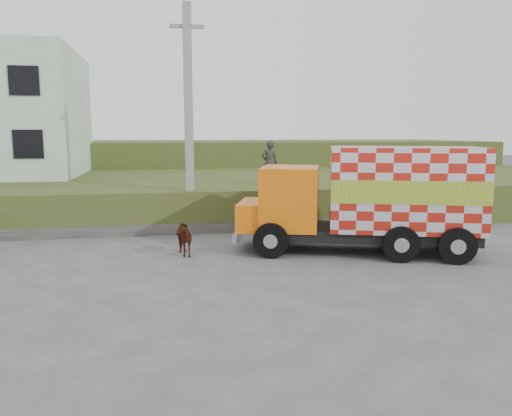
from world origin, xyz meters
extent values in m
plane|color=#474749|center=(0.00, 0.00, 0.00)|extent=(120.00, 120.00, 0.00)
cube|color=#2C4E1A|center=(0.00, 10.00, 0.75)|extent=(40.00, 12.00, 1.50)
cube|color=#2C4E1A|center=(0.00, 22.00, 1.50)|extent=(40.00, 12.00, 3.00)
cube|color=#595651|center=(-2.00, 4.20, 0.20)|extent=(16.00, 0.50, 0.40)
cube|color=gray|center=(-1.00, 4.60, 4.00)|extent=(0.30, 0.30, 8.00)
cube|color=gray|center=(-1.00, 4.60, 7.20)|extent=(1.20, 0.12, 0.12)
cube|color=black|center=(3.96, 0.41, 0.60)|extent=(6.63, 3.90, 0.32)
cube|color=#D75F0B|center=(1.84, 1.10, 1.62)|extent=(2.25, 2.55, 1.86)
cube|color=#D75F0B|center=(0.83, 1.43, 1.07)|extent=(1.49, 2.14, 0.84)
cube|color=silver|center=(5.02, 0.06, 1.95)|extent=(4.75, 3.44, 2.41)
cube|color=yellow|center=(4.67, -1.02, 1.95)|extent=(4.07, 1.36, 0.65)
cube|color=yellow|center=(5.37, 1.14, 1.95)|extent=(4.07, 1.36, 0.65)
cube|color=silver|center=(0.39, 1.57, 0.51)|extent=(0.80, 2.07, 0.28)
cylinder|color=black|center=(1.07, 0.23, 0.51)|extent=(1.07, 0.63, 1.02)
cylinder|color=black|center=(1.73, 2.26, 0.51)|extent=(1.07, 0.63, 1.02)
cylinder|color=black|center=(4.51, -0.90, 0.51)|extent=(1.07, 0.63, 1.02)
cylinder|color=black|center=(5.17, 1.13, 0.51)|extent=(1.07, 0.63, 1.02)
cylinder|color=black|center=(5.92, -1.36, 0.51)|extent=(1.07, 0.63, 1.02)
cylinder|color=black|center=(6.58, 0.67, 0.51)|extent=(1.07, 0.63, 1.02)
imported|color=black|center=(-1.46, 0.99, 0.53)|extent=(0.83, 1.35, 1.06)
imported|color=#2F2C29|center=(2.17, 5.74, 2.39)|extent=(0.68, 0.47, 1.77)
camera|label=1|loc=(-1.86, -13.47, 3.55)|focal=35.00mm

